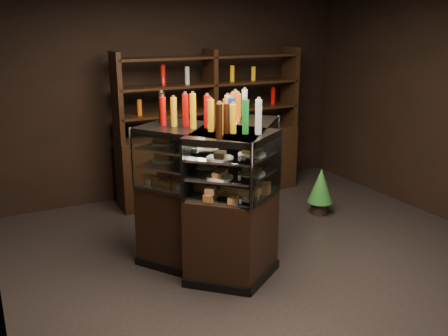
{
  "coord_description": "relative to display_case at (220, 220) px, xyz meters",
  "views": [
    {
      "loc": [
        -2.51,
        -3.89,
        2.35
      ],
      "look_at": [
        -0.54,
        -0.01,
        1.06
      ],
      "focal_mm": 40.0,
      "sensor_mm": 36.0,
      "label": 1
    }
  ],
  "objects": [
    {
      "name": "display_case",
      "position": [
        0.0,
        0.0,
        0.0
      ],
      "size": [
        1.59,
        1.43,
        1.41
      ],
      "rotation": [
        0.0,
        0.0,
        -0.07
      ],
      "color": "black",
      "rests_on": "ground"
    },
    {
      "name": "food_display",
      "position": [
        -0.0,
        -0.01,
        0.56
      ],
      "size": [
        1.17,
        1.07,
        0.43
      ],
      "color": "#BF7344",
      "rests_on": "display_case"
    },
    {
      "name": "bottles_top",
      "position": [
        0.0,
        0.0,
        1.07
      ],
      "size": [
        1.0,
        0.93,
        0.3
      ],
      "color": "black",
      "rests_on": "display_case"
    },
    {
      "name": "room_shell",
      "position": [
        0.48,
        -0.17,
        1.47
      ],
      "size": [
        5.02,
        5.02,
        3.01
      ],
      "color": "black",
      "rests_on": "ground"
    },
    {
      "name": "potted_conifer",
      "position": [
        1.72,
        0.64,
        -0.09
      ],
      "size": [
        0.31,
        0.31,
        0.67
      ],
      "rotation": [
        0.0,
        0.0,
        0.04
      ],
      "color": "black",
      "rests_on": "ground"
    },
    {
      "name": "back_shelving",
      "position": [
        0.8,
        1.88,
        0.13
      ],
      "size": [
        2.56,
        0.45,
        2.0
      ],
      "rotation": [
        0.0,
        0.0,
        -0.01
      ],
      "color": "black",
      "rests_on": "ground"
    },
    {
      "name": "ground",
      "position": [
        0.48,
        -0.17,
        -0.47
      ],
      "size": [
        5.0,
        5.0,
        0.0
      ],
      "primitive_type": "plane",
      "color": "black",
      "rests_on": "ground"
    }
  ]
}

